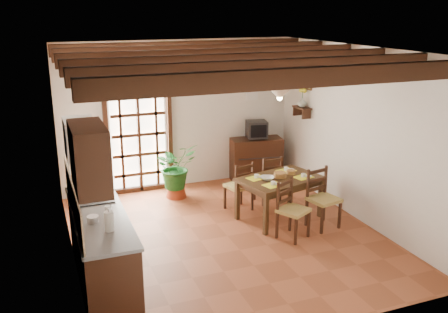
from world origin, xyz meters
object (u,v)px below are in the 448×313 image
potted_plant (176,168)px  chair_near_left (292,220)px  kitchen_counter (101,246)px  chair_far_left (239,195)px  dining_table (280,183)px  chair_far_right (268,187)px  sideboard (256,159)px  pendant_lamp (280,93)px  crt_tv (257,129)px  chair_near_right (323,209)px

potted_plant → chair_near_left: bearing=-62.5°
kitchen_counter → chair_far_left: 2.94m
dining_table → chair_far_right: size_ratio=1.68×
sideboard → pendant_lamp: pendant_lamp is taller
chair_far_left → pendant_lamp: bearing=123.3°
chair_far_right → chair_far_left: bearing=11.5°
chair_far_right → crt_tv: crt_tv is taller
dining_table → chair_far_left: size_ratio=1.69×
dining_table → potted_plant: size_ratio=0.68×
potted_plant → dining_table: bearing=-49.2°
kitchen_counter → potted_plant: potted_plant is taller
chair_near_right → chair_far_left: chair_near_right is taller
kitchen_counter → sideboard: kitchen_counter is taller
chair_near_right → chair_far_right: size_ratio=1.09×
chair_far_right → potted_plant: 1.70m
crt_tv → sideboard: bearing=102.0°
crt_tv → chair_far_left: bearing=-113.2°
crt_tv → pendant_lamp: pendant_lamp is taller
chair_near_left → pendant_lamp: 1.98m
chair_far_left → chair_far_right: size_ratio=1.00×
sideboard → potted_plant: size_ratio=0.47×
kitchen_counter → chair_near_left: bearing=4.2°
potted_plant → kitchen_counter: bearing=-124.3°
chair_near_left → crt_tv: (0.60, 2.61, 0.77)m
dining_table → chair_near_right: bearing=-63.8°
chair_near_right → chair_far_right: bearing=93.2°
pendant_lamp → potted_plant: bearing=132.8°
crt_tv → chair_near_right: bearing=-77.3°
chair_near_left → chair_near_right: size_ratio=0.95×
chair_near_left → pendant_lamp: pendant_lamp is taller
dining_table → crt_tv: 1.99m
sideboard → crt_tv: 0.62m
dining_table → sideboard: (0.45, 1.89, -0.18)m
kitchen_counter → chair_far_left: size_ratio=2.59×
dining_table → chair_far_left: bearing=116.1°
pendant_lamp → chair_near_right: bearing=-53.9°
chair_far_left → sideboard: bearing=-138.0°
chair_near_left → chair_far_left: chair_near_left is taller
chair_near_left → chair_near_right: bearing=-13.2°
chair_near_left → chair_far_right: bearing=50.6°
chair_near_left → chair_near_right: (0.63, 0.17, 0.02)m
chair_near_left → sideboard: size_ratio=0.89×
kitchen_counter → chair_far_right: (3.15, 1.66, -0.20)m
potted_plant → crt_tv: bearing=11.3°
chair_near_right → crt_tv: size_ratio=2.10×
kitchen_counter → dining_table: (3.00, 0.93, 0.14)m
dining_table → sideboard: sideboard is taller
chair_near_left → kitchen_counter: bearing=156.4°
kitchen_counter → crt_tv: bearing=39.2°
sideboard → dining_table: bearing=-94.9°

